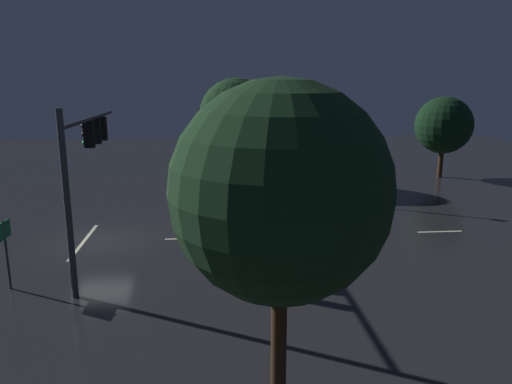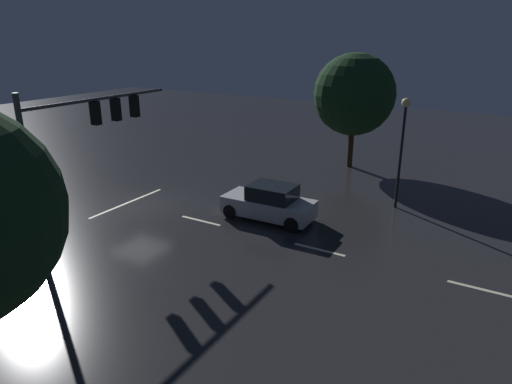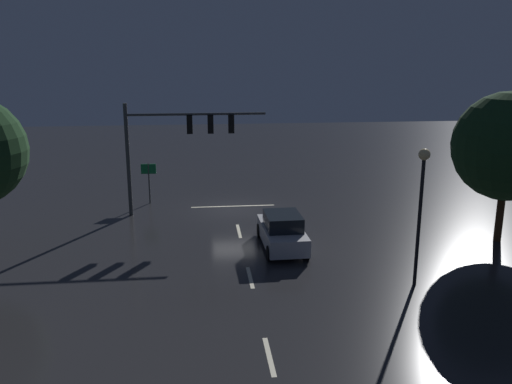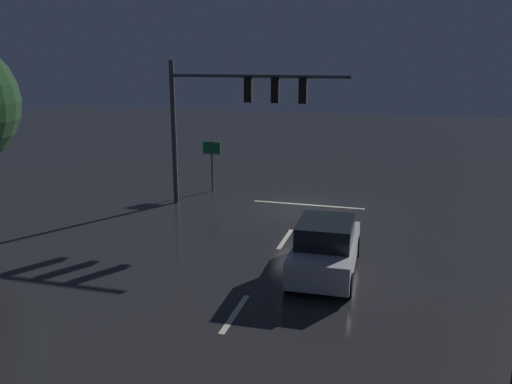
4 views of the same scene
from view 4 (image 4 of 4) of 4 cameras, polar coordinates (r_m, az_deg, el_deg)
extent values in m
plane|color=#232326|center=(23.25, 5.29, -1.86)|extent=(80.00, 80.00, 0.00)
cylinder|color=#383A3D|center=(23.86, -8.79, 6.21)|extent=(0.22, 0.22, 6.31)
cylinder|color=#383A3D|center=(22.33, 0.17, 12.30)|extent=(7.66, 0.14, 0.14)
cube|color=black|center=(22.47, -0.79, 10.86)|extent=(0.32, 0.36, 1.00)
sphere|color=black|center=(22.63, -0.66, 11.70)|extent=(0.20, 0.20, 0.20)
sphere|color=black|center=(22.65, -0.66, 10.89)|extent=(0.20, 0.20, 0.20)
sphere|color=#19F24C|center=(22.67, -0.65, 10.08)|extent=(0.20, 0.20, 0.20)
cube|color=black|center=(22.17, 2.11, 10.80)|extent=(0.32, 0.36, 1.00)
sphere|color=black|center=(22.34, 2.23, 11.65)|extent=(0.20, 0.20, 0.20)
sphere|color=black|center=(22.35, 2.22, 10.83)|extent=(0.20, 0.20, 0.20)
sphere|color=#19F24C|center=(22.38, 2.22, 10.02)|extent=(0.20, 0.20, 0.20)
cube|color=black|center=(21.93, 5.08, 10.72)|extent=(0.32, 0.36, 1.00)
sphere|color=black|center=(22.10, 5.19, 11.57)|extent=(0.20, 0.20, 0.20)
sphere|color=black|center=(22.12, 5.17, 10.75)|extent=(0.20, 0.20, 0.20)
sphere|color=#19F24C|center=(22.14, 5.15, 9.92)|extent=(0.20, 0.20, 0.20)
cube|color=beige|center=(19.51, 3.15, -5.03)|extent=(0.16, 2.20, 0.01)
cube|color=beige|center=(14.18, -2.26, -12.86)|extent=(0.16, 2.20, 0.01)
cube|color=beige|center=(23.95, 5.61, -1.37)|extent=(5.00, 0.16, 0.01)
cube|color=#B7B7BC|center=(16.60, 7.47, -6.45)|extent=(1.90, 4.34, 0.80)
cube|color=black|center=(16.16, 7.47, -4.25)|extent=(1.65, 2.14, 0.68)
cylinder|color=black|center=(18.28, 5.43, -5.32)|extent=(0.24, 0.69, 0.68)
cylinder|color=black|center=(18.13, 10.71, -5.70)|extent=(0.24, 0.69, 0.68)
cylinder|color=black|center=(15.35, 3.54, -9.27)|extent=(0.24, 0.69, 0.68)
cylinder|color=black|center=(15.16, 9.88, -9.78)|extent=(0.24, 0.69, 0.68)
sphere|color=#F9EFC6|center=(18.64, 6.28, -3.89)|extent=(0.20, 0.20, 0.20)
sphere|color=#F9EFC6|center=(18.52, 10.28, -4.16)|extent=(0.20, 0.20, 0.20)
cylinder|color=#383A3D|center=(26.10, -4.72, 2.78)|extent=(0.09, 0.09, 2.50)
cube|color=#0F6033|center=(25.93, -4.76, 4.73)|extent=(0.90, 0.09, 0.60)
camera|label=1|loc=(30.50, -42.22, 12.13)|focal=34.23mm
camera|label=2|loc=(20.55, -60.14, 12.44)|focal=32.06mm
camera|label=3|loc=(10.61, -131.35, 3.54)|focal=37.93mm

